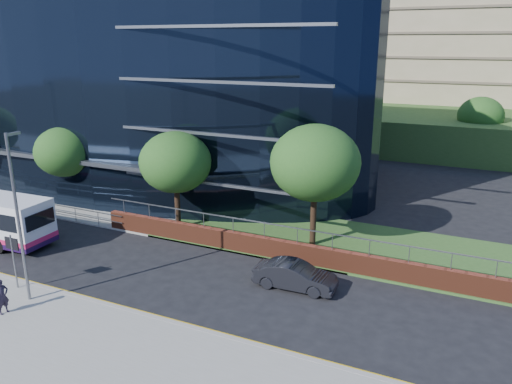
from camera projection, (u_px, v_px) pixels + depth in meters
The scene contains 12 objects.
far_forecourt at pixel (56, 196), 40.10m from camera, with size 50.00×8.00×0.10m, color gray.
grass_verge at pixel (454, 262), 27.95m from camera, with size 36.00×8.00×0.12m, color #2D511E.
glass_office at pixel (146, 86), 45.54m from camera, with size 44.00×23.10×16.00m.
retaining_wall at pixel (368, 266), 26.20m from camera, with size 34.00×0.40×2.11m.
street_sign at pixel (13, 250), 24.32m from camera, with size 0.85×0.09×2.80m.
tree_far_b at pixel (64, 152), 36.39m from camera, with size 4.29×4.29×6.05m.
tree_far_c at pixel (175, 162), 31.81m from camera, with size 4.62×4.62×6.51m.
tree_far_d at pixel (315, 163), 28.84m from camera, with size 5.28×5.28×7.44m.
tree_dist_e at pixel (480, 116), 51.82m from camera, with size 4.62×4.62×6.51m.
streetlight_east at pixel (18, 214), 22.55m from camera, with size 0.15×0.77×8.00m.
parked_car at pixel (295, 276), 24.94m from camera, with size 1.45×4.16×1.37m, color black.
pedestrian at pixel (2, 297), 22.32m from camera, with size 0.60×0.39×1.64m, color black.
Camera 1 is at (24.78, -16.91, 11.90)m, focal length 35.00 mm.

